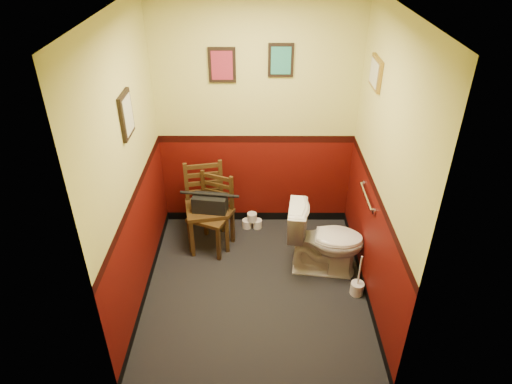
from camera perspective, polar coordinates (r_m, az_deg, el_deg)
floor at (r=4.79m, az=-0.01°, el=-11.81°), size 2.20×2.40×0.00m
ceiling at (r=3.51m, az=-0.01°, el=21.90°), size 2.20×2.40×0.00m
wall_back at (r=5.05m, az=0.03°, el=9.11°), size 2.20×0.00×2.70m
wall_front at (r=2.99m, az=-0.08°, el=-9.06°), size 2.20×0.00×2.70m
wall_left at (r=4.13m, az=-15.47°, el=2.31°), size 0.00×2.40×2.70m
wall_right at (r=4.12m, az=15.48°, el=2.26°), size 0.00×2.40×2.70m
grab_bar at (r=4.52m, az=13.68°, el=-0.56°), size 0.05×0.56×0.06m
framed_print_back_a at (r=4.85m, az=-4.26°, el=15.54°), size 0.28×0.04×0.36m
framed_print_back_b at (r=4.83m, az=3.13°, el=16.13°), size 0.26×0.04×0.34m
framed_print_left at (r=4.00m, az=-15.88°, el=9.26°), size 0.04×0.30×0.38m
framed_print_right at (r=4.38m, az=14.74°, el=14.19°), size 0.04×0.34×0.28m
toilet at (r=4.80m, az=8.67°, el=-5.94°), size 0.85×0.55×0.78m
toilet_brush at (r=4.78m, az=12.52°, el=-11.58°), size 0.13×0.13×0.48m
chair_left at (r=5.12m, az=-6.24°, el=-1.78°), size 0.53×0.53×0.96m
chair_right at (r=5.08m, az=-5.46°, el=-2.66°), size 0.53×0.53×0.87m
handbag at (r=4.98m, az=-5.75°, el=-1.61°), size 0.39×0.23×0.27m
tp_stack at (r=5.53m, az=-0.49°, el=-3.70°), size 0.24×0.12×0.21m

